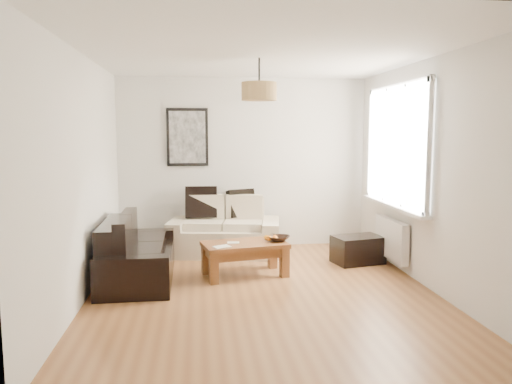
{
  "coord_description": "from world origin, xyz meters",
  "views": [
    {
      "loc": [
        -0.7,
        -5.27,
        1.77
      ],
      "look_at": [
        0.0,
        0.6,
        1.05
      ],
      "focal_mm": 34.38,
      "sensor_mm": 36.0,
      "label": 1
    }
  ],
  "objects": [
    {
      "name": "ceiling",
      "position": [
        0.0,
        0.0,
        2.6
      ],
      "size": [
        3.8,
        4.5,
        0.0
      ],
      "primitive_type": null,
      "color": "white",
      "rests_on": "floor"
    },
    {
      "name": "wall_back",
      "position": [
        0.0,
        2.25,
        1.3
      ],
      "size": [
        3.8,
        0.04,
        2.6
      ],
      "primitive_type": null,
      "color": "silver",
      "rests_on": "floor"
    },
    {
      "name": "fruit_bowl",
      "position": [
        0.3,
        0.68,
        0.45
      ],
      "size": [
        0.34,
        0.34,
        0.06
      ],
      "primitive_type": "imported",
      "rotation": [
        0.0,
        0.0,
        -0.33
      ],
      "color": "black",
      "rests_on": "coffee_table"
    },
    {
      "name": "wall_right",
      "position": [
        1.9,
        0.0,
        1.3
      ],
      "size": [
        0.04,
        4.5,
        2.6
      ],
      "primitive_type": null,
      "color": "silver",
      "rests_on": "floor"
    },
    {
      "name": "wall_left",
      "position": [
        -1.9,
        0.0,
        1.3
      ],
      "size": [
        0.04,
        4.5,
        2.6
      ],
      "primitive_type": null,
      "color": "silver",
      "rests_on": "floor"
    },
    {
      "name": "cushion_right",
      "position": [
        -0.06,
        1.97,
        0.71
      ],
      "size": [
        0.43,
        0.28,
        0.42
      ],
      "primitive_type": "cube",
      "rotation": [
        0.0,
        0.0,
        0.4
      ],
      "color": "black",
      "rests_on": "loveseat_cream"
    },
    {
      "name": "loveseat_cream",
      "position": [
        -0.32,
        1.78,
        0.39
      ],
      "size": [
        1.71,
        1.12,
        0.79
      ],
      "primitive_type": null,
      "rotation": [
        0.0,
        0.0,
        -0.17
      ],
      "color": "beige",
      "rests_on": "floor"
    },
    {
      "name": "orange_c",
      "position": [
        0.14,
        0.71,
        0.46
      ],
      "size": [
        0.08,
        0.08,
        0.06
      ],
      "primitive_type": "sphere",
      "rotation": [
        0.0,
        0.0,
        0.35
      ],
      "color": "orange",
      "rests_on": "fruit_bowl"
    },
    {
      "name": "sofa_leather",
      "position": [
        -1.43,
        0.62,
        0.36
      ],
      "size": [
        0.84,
        1.67,
        0.72
      ],
      "primitive_type": null,
      "rotation": [
        0.0,
        0.0,
        1.59
      ],
      "color": "black",
      "rests_on": "floor"
    },
    {
      "name": "cushion_left",
      "position": [
        -0.66,
        1.97,
        0.74
      ],
      "size": [
        0.47,
        0.17,
        0.47
      ],
      "primitive_type": "cube",
      "rotation": [
        0.0,
        0.0,
        -0.05
      ],
      "color": "black",
      "rests_on": "loveseat_cream"
    },
    {
      "name": "papers",
      "position": [
        -0.43,
        0.44,
        0.42
      ],
      "size": [
        0.23,
        0.21,
        0.01
      ],
      "primitive_type": "cube",
      "rotation": [
        0.0,
        0.0,
        0.44
      ],
      "color": "white",
      "rests_on": "coffee_table"
    },
    {
      "name": "orange_b",
      "position": [
        0.25,
        0.68,
        0.46
      ],
      "size": [
        0.08,
        0.08,
        0.07
      ],
      "primitive_type": "sphere",
      "rotation": [
        0.0,
        0.0,
        0.18
      ],
      "color": "orange",
      "rests_on": "fruit_bowl"
    },
    {
      "name": "coffee_table",
      "position": [
        -0.14,
        0.64,
        0.21
      ],
      "size": [
        1.11,
        0.75,
        0.42
      ],
      "primitive_type": null,
      "rotation": [
        0.0,
        0.0,
        0.2
      ],
      "color": "brown",
      "rests_on": "floor"
    },
    {
      "name": "poster",
      "position": [
        -0.85,
        2.22,
        1.7
      ],
      "size": [
        0.62,
        0.04,
        0.87
      ],
      "primitive_type": null,
      "color": "black",
      "rests_on": "wall_back"
    },
    {
      "name": "ottoman",
      "position": [
        1.45,
        1.04,
        0.19
      ],
      "size": [
        0.73,
        0.55,
        0.37
      ],
      "primitive_type": "cube",
      "rotation": [
        0.0,
        0.0,
        0.22
      ],
      "color": "black",
      "rests_on": "floor"
    },
    {
      "name": "orange_a",
      "position": [
        0.17,
        0.66,
        0.46
      ],
      "size": [
        0.09,
        0.09,
        0.07
      ],
      "primitive_type": "sphere",
      "rotation": [
        0.0,
        0.0,
        -0.31
      ],
      "color": "orange",
      "rests_on": "fruit_bowl"
    },
    {
      "name": "window_bay",
      "position": [
        1.86,
        0.8,
        1.6
      ],
      "size": [
        0.14,
        1.9,
        1.6
      ],
      "primitive_type": null,
      "color": "white",
      "rests_on": "wall_right"
    },
    {
      "name": "floor",
      "position": [
        0.0,
        0.0,
        0.0
      ],
      "size": [
        4.5,
        4.5,
        0.0
      ],
      "primitive_type": "plane",
      "color": "brown",
      "rests_on": "ground"
    },
    {
      "name": "wall_front",
      "position": [
        0.0,
        -2.25,
        1.3
      ],
      "size": [
        3.8,
        0.04,
        2.6
      ],
      "primitive_type": null,
      "color": "silver",
      "rests_on": "floor"
    },
    {
      "name": "pendant_shade",
      "position": [
        0.0,
        0.3,
        2.23
      ],
      "size": [
        0.4,
        0.4,
        0.2
      ],
      "primitive_type": "cylinder",
      "color": "tan",
      "rests_on": "ceiling"
    },
    {
      "name": "radiator",
      "position": [
        1.82,
        0.8,
        0.38
      ],
      "size": [
        0.1,
        0.9,
        0.52
      ],
      "primitive_type": "cube",
      "color": "white",
      "rests_on": "wall_right"
    }
  ]
}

